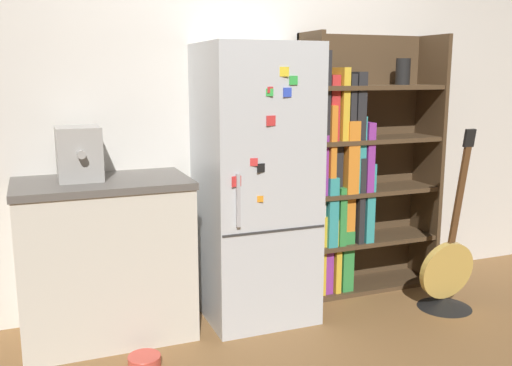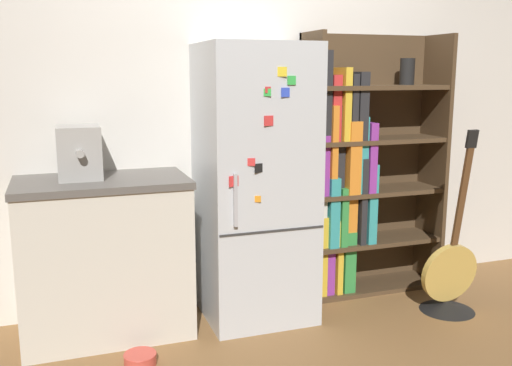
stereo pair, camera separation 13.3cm
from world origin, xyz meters
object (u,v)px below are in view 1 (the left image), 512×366
object	(u,v)px
refrigerator	(255,184)
bookshelf	(350,174)
guitar	(446,283)
pet_bowl	(144,360)
espresso_machine	(79,153)

from	to	relation	value
refrigerator	bookshelf	distance (m)	0.80
bookshelf	guitar	world-z (taller)	bookshelf
guitar	pet_bowl	distance (m)	2.00
refrigerator	bookshelf	xyz separation A→B (m)	(0.78, 0.17, -0.02)
espresso_machine	guitar	world-z (taller)	espresso_machine
espresso_machine	guitar	distance (m)	2.45
guitar	pet_bowl	world-z (taller)	guitar
bookshelf	espresso_machine	xyz separation A→B (m)	(-1.81, -0.09, 0.25)
espresso_machine	bookshelf	bearing A→B (deg)	2.75
espresso_machine	pet_bowl	world-z (taller)	espresso_machine
refrigerator	bookshelf	bearing A→B (deg)	12.28
refrigerator	espresso_machine	xyz separation A→B (m)	(-1.03, 0.08, 0.23)
guitar	pet_bowl	bearing A→B (deg)	-178.69
bookshelf	pet_bowl	distance (m)	1.86
espresso_machine	pet_bowl	size ratio (longest dim) A/B	1.94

